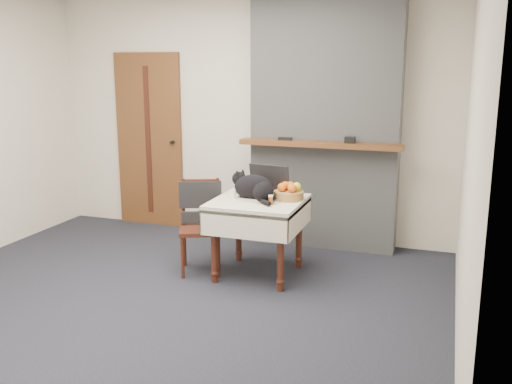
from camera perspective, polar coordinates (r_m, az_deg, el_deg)
ground at (r=4.78m, az=-9.20°, el=-10.52°), size 4.50×4.50×0.00m
room_shell at (r=4.81m, az=-7.31°, el=11.29°), size 4.52×4.01×2.61m
door at (r=6.77m, az=-10.62°, el=5.08°), size 0.82×0.10×2.00m
chimney at (r=5.86m, az=6.92°, el=6.97°), size 1.62×0.48×2.60m
side_table at (r=5.06m, az=0.21°, el=-2.02°), size 0.78×0.78×0.70m
laptop at (r=5.10m, az=0.88°, el=0.21°), size 0.43×0.38×0.29m
cat at (r=5.00m, az=-0.15°, el=0.43°), size 0.47×0.38×0.26m
cream_jar at (r=5.11m, az=-2.23°, el=-0.19°), size 0.06×0.06×0.07m
pill_bottle at (r=4.85m, az=1.48°, el=-0.78°), size 0.04×0.04×0.08m
fruit_basket at (r=5.05m, az=3.30°, el=-0.05°), size 0.27×0.27×0.15m
desk_clutter at (r=5.01m, az=2.20°, el=-0.82°), size 0.13×0.04×0.01m
chair at (r=5.26m, az=-5.57°, el=-2.05°), size 0.49×0.49×0.85m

